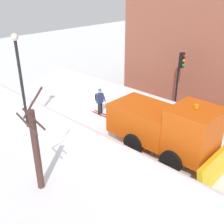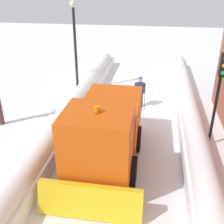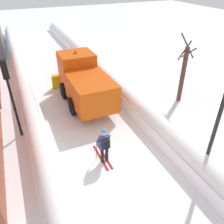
{
  "view_description": "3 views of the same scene",
  "coord_description": "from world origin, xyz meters",
  "px_view_note": "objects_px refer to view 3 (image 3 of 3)",
  "views": [
    {
      "loc": [
        10.9,
        12.16,
        7.9
      ],
      "look_at": [
        1.01,
        2.86,
        1.4
      ],
      "focal_mm": 43.58,
      "sensor_mm": 36.0,
      "label": 1
    },
    {
      "loc": [
        -1.11,
        14.82,
        6.57
      ],
      "look_at": [
        0.68,
        3.79,
        1.14
      ],
      "focal_mm": 43.69,
      "sensor_mm": 36.0,
      "label": 2
    },
    {
      "loc": [
        -3.18,
        -6.68,
        7.57
      ],
      "look_at": [
        0.84,
        2.35,
        1.28
      ],
      "focal_mm": 36.51,
      "sensor_mm": 36.0,
      "label": 3
    }
  ],
  "objects_px": {
    "skier": "(104,144)",
    "traffic_light_pole": "(9,85)",
    "bare_tree_near": "(183,73)",
    "plow_truck": "(84,81)"
  },
  "relations": [
    {
      "from": "skier",
      "to": "traffic_light_pole",
      "type": "height_order",
      "value": "traffic_light_pole"
    },
    {
      "from": "traffic_light_pole",
      "to": "bare_tree_near",
      "type": "distance_m",
      "value": 10.09
    },
    {
      "from": "traffic_light_pole",
      "to": "skier",
      "type": "bearing_deg",
      "value": -47.97
    },
    {
      "from": "skier",
      "to": "bare_tree_near",
      "type": "height_order",
      "value": "bare_tree_near"
    },
    {
      "from": "plow_truck",
      "to": "skier",
      "type": "height_order",
      "value": "plow_truck"
    },
    {
      "from": "plow_truck",
      "to": "traffic_light_pole",
      "type": "distance_m",
      "value": 4.86
    },
    {
      "from": "plow_truck",
      "to": "bare_tree_near",
      "type": "distance_m",
      "value": 6.28
    },
    {
      "from": "plow_truck",
      "to": "traffic_light_pole",
      "type": "height_order",
      "value": "traffic_light_pole"
    },
    {
      "from": "bare_tree_near",
      "to": "skier",
      "type": "bearing_deg",
      "value": -154.19
    },
    {
      "from": "traffic_light_pole",
      "to": "bare_tree_near",
      "type": "relative_size",
      "value": 0.92
    }
  ]
}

